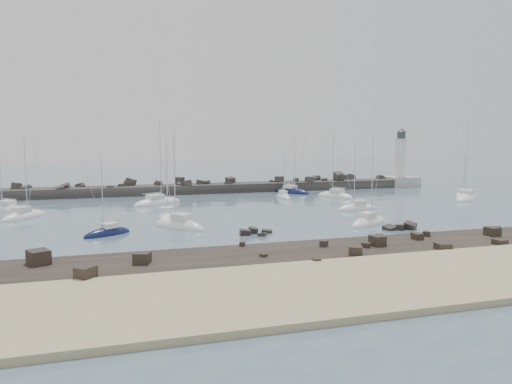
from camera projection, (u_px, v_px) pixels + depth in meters
ground at (264, 220)px, 69.86m from camera, size 400.00×400.00×0.00m
sand_strip at (391, 283)px, 39.50m from camera, size 140.00×14.00×1.00m
rock_shelf at (334, 255)px, 48.97m from camera, size 140.00×12.00×1.95m
rock_cluster_near at (255, 233)px, 59.88m from camera, size 4.61×3.47×1.32m
rock_cluster_far at (402, 228)px, 62.81m from camera, size 4.53×2.20×1.73m
breakwater at (173, 192)px, 103.69m from camera, size 115.00×6.49×5.38m
lighthouse at (400, 173)px, 119.57m from camera, size 7.00×7.00×14.60m
sailboat_0 at (24, 217)px, 72.02m from camera, size 6.74×8.05×12.90m
sailboat_1 at (5, 210)px, 79.41m from camera, size 8.02×8.21×13.82m
sailboat_2 at (107, 234)px, 59.24m from camera, size 6.31×4.97×10.05m
sailboat_3 at (167, 217)px, 71.90m from camera, size 4.04×8.16×12.52m
sailboat_4 at (158, 203)px, 87.22m from camera, size 10.04×7.90×15.54m
sailboat_5 at (179, 226)px, 64.04m from camera, size 6.94×7.91×13.03m
sailboat_6 at (283, 197)px, 96.18m from camera, size 2.34×6.51×10.28m
sailboat_7 at (369, 223)px, 66.76m from camera, size 8.29×6.48×13.01m
sailboat_8 at (292, 192)px, 104.77m from camera, size 6.82×9.01×13.94m
sailboat_9 at (357, 209)px, 80.07m from camera, size 7.12×2.56×11.28m
sailboat_10 at (335, 197)px, 97.18m from camera, size 5.98×8.89×13.57m
sailboat_11 at (466, 199)px, 93.97m from camera, size 9.84×8.67×15.77m
sailboat_12 at (462, 195)px, 100.12m from camera, size 5.68×4.45×9.13m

